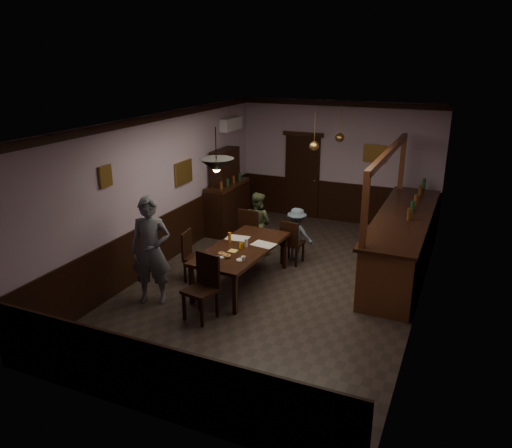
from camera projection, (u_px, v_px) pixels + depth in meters
The scene contains 31 objects.
room at pixel (280, 206), 8.86m from camera, with size 5.01×8.01×3.01m.
dining_table at pixel (241, 250), 9.04m from camera, with size 1.11×2.25×0.75m.
chair_far_left at pixel (251, 231), 10.33m from camera, with size 0.49×0.49×1.06m.
chair_far_right at pixel (291, 241), 9.98m from camera, with size 0.44×0.44×0.93m.
chair_near at pixel (204, 284), 7.95m from camera, with size 0.54×0.54×1.07m.
chair_side at pixel (192, 254), 9.30m from camera, with size 0.47×0.47×0.96m.
person_standing at pixel (151, 251), 8.34m from camera, with size 0.68×0.45×1.86m, color slate.
person_seated_left at pixel (257, 223), 10.55m from camera, with size 0.65×0.50×1.33m, color #485432.
person_seated_right at pixel (297, 234), 10.20m from camera, with size 0.72×0.41×1.11m, color #4E616F.
newspaper_left at pixel (237, 238), 9.43m from camera, with size 0.42×0.30×0.01m, color silver.
newspaper_right at pixel (264, 244), 9.11m from camera, with size 0.42×0.30×0.01m, color silver.
napkin at pixel (233, 251), 8.83m from camera, with size 0.15×0.15×0.00m, color #F0D558.
saucer at pixel (241, 260), 8.43m from camera, with size 0.15×0.15×0.01m, color white.
coffee_cup at pixel (243, 258), 8.38m from camera, with size 0.08×0.08×0.07m, color white.
pastry_plate at pixel (224, 256), 8.59m from camera, with size 0.22×0.22×0.01m, color white.
pastry_ring_a at pixel (222, 254), 8.62m from camera, with size 0.13×0.13×0.04m, color #C68C47.
pastry_ring_b at pixel (227, 256), 8.52m from camera, with size 0.13×0.13×0.04m, color #C68C47.
soda_can at pixel (241, 246), 8.89m from camera, with size 0.07×0.07×0.12m, color #EFAF14.
beer_glass at pixel (230, 238), 9.17m from camera, with size 0.06×0.06×0.20m, color #BF721E.
water_glass at pixel (246, 243), 8.99m from camera, with size 0.06×0.06×0.15m, color silver.
pepper_mill at pixel (201, 254), 8.50m from camera, with size 0.04×0.04×0.14m, color black.
sideboard at pixel (227, 198), 11.91m from camera, with size 0.53×1.48×1.95m.
bar_counter at pixel (402, 241), 9.70m from camera, with size 0.99×4.25×2.39m.
door_back at pixel (302, 177), 12.77m from camera, with size 0.90×0.06×2.10m, color black.
ac_unit at pixel (231, 124), 11.96m from camera, with size 0.20×0.85×0.30m.
picture_left_small at pixel (106, 176), 8.20m from camera, with size 0.04×0.28×0.36m.
picture_left_large at pixel (184, 172), 10.42m from camera, with size 0.04×0.62×0.48m.
picture_back at pixel (375, 153), 11.85m from camera, with size 0.55×0.04×0.42m.
pendant_iron at pixel (216, 165), 7.80m from camera, with size 0.56×0.56×0.70m.
pendant_brass_mid at pixel (314, 146), 9.97m from camera, with size 0.20×0.20×0.81m.
pendant_brass_far at pixel (340, 138), 10.97m from camera, with size 0.20×0.20×0.81m.
Camera 1 is at (3.02, -7.94, 4.09)m, focal length 35.00 mm.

